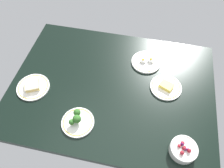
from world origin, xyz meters
TOP-DOWN VIEW (x-y plane):
  - dining_table at (0.00, 0.00)cm, footprint 131.50×98.23cm
  - plate_cheese at (34.45, 5.75)cm, footprint 20.21×20.21cm
  - plate_broccoli at (-14.14, -29.62)cm, footprint 19.11×19.11cm
  - bowl_berries at (45.93, -34.14)cm, footprint 14.60×14.60cm
  - plate_sandwich at (-49.68, -12.12)cm, footprint 21.05×21.05cm
  - plate_eggs at (19.40, 24.43)cm, footprint 20.52×20.52cm

SIDE VIEW (x-z plane):
  - dining_table at x=0.00cm, z-range 0.00..4.00cm
  - plate_cheese at x=34.45cm, z-range 3.18..6.85cm
  - plate_eggs at x=19.40cm, z-range 2.76..7.33cm
  - plate_sandwich at x=-49.68cm, z-range 3.08..7.33cm
  - plate_broccoli at x=-14.14cm, z-range 2.20..9.67cm
  - bowl_berries at x=45.93cm, z-range 3.42..10.41cm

